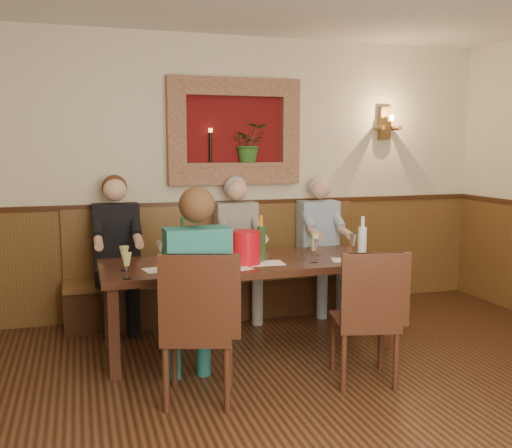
# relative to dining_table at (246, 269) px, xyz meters

# --- Properties ---
(room_shell) EXTENTS (6.04, 6.04, 2.82)m
(room_shell) POSITION_rel_dining_table_xyz_m (0.00, -1.85, 1.21)
(room_shell) COLOR beige
(room_shell) RESTS_ON ground
(wainscoting) EXTENTS (6.02, 6.02, 1.15)m
(wainscoting) POSITION_rel_dining_table_xyz_m (0.00, -1.85, -0.09)
(wainscoting) COLOR brown
(wainscoting) RESTS_ON ground
(wall_niche) EXTENTS (1.36, 0.30, 1.06)m
(wall_niche) POSITION_rel_dining_table_xyz_m (0.24, 1.09, 1.13)
(wall_niche) COLOR #5E0D0E
(wall_niche) RESTS_ON ground
(wall_sconce) EXTENTS (0.25, 0.20, 0.35)m
(wall_sconce) POSITION_rel_dining_table_xyz_m (1.90, 1.08, 1.27)
(wall_sconce) COLOR brown
(wall_sconce) RESTS_ON ground
(dining_table) EXTENTS (2.40, 0.90, 0.75)m
(dining_table) POSITION_rel_dining_table_xyz_m (0.00, 0.00, 0.00)
(dining_table) COLOR black
(dining_table) RESTS_ON ground
(bench) EXTENTS (3.00, 0.45, 1.11)m
(bench) POSITION_rel_dining_table_xyz_m (0.00, 0.94, -0.35)
(bench) COLOR #381E0F
(bench) RESTS_ON ground
(chair_near_left) EXTENTS (0.57, 0.57, 1.04)m
(chair_near_left) POSITION_rel_dining_table_xyz_m (-0.60, -0.91, -0.37)
(chair_near_left) COLOR black
(chair_near_left) RESTS_ON ground
(chair_near_right) EXTENTS (0.52, 0.52, 0.98)m
(chair_near_right) POSITION_rel_dining_table_xyz_m (0.61, -0.95, -0.39)
(chair_near_right) COLOR black
(chair_near_right) RESTS_ON ground
(person_bench_left) EXTENTS (0.43, 0.52, 1.44)m
(person_bench_left) POSITION_rel_dining_table_xyz_m (-1.00, 0.84, -0.08)
(person_bench_left) COLOR black
(person_bench_left) RESTS_ON ground
(person_bench_mid) EXTENTS (0.41, 0.51, 1.41)m
(person_bench_mid) POSITION_rel_dining_table_xyz_m (0.16, 0.84, -0.09)
(person_bench_mid) COLOR #5F5A56
(person_bench_mid) RESTS_ON ground
(person_bench_right) EXTENTS (0.41, 0.50, 1.40)m
(person_bench_right) POSITION_rel_dining_table_xyz_m (1.06, 0.84, -0.10)
(person_bench_right) COLOR navy
(person_bench_right) RESTS_ON ground
(person_chair_front) EXTENTS (0.43, 0.52, 1.44)m
(person_chair_front) POSITION_rel_dining_table_xyz_m (-0.59, -0.78, -0.08)
(person_chair_front) COLOR #1B5461
(person_chair_front) RESTS_ON ground
(spittoon_bucket) EXTENTS (0.25, 0.25, 0.27)m
(spittoon_bucket) POSITION_rel_dining_table_xyz_m (-0.04, -0.13, 0.21)
(spittoon_bucket) COLOR red
(spittoon_bucket) RESTS_ON dining_table
(wine_bottle_green_a) EXTENTS (0.07, 0.07, 0.39)m
(wine_bottle_green_a) POSITION_rel_dining_table_xyz_m (0.11, -0.06, 0.23)
(wine_bottle_green_a) COLOR #19471E
(wine_bottle_green_a) RESTS_ON dining_table
(wine_bottle_green_b) EXTENTS (0.07, 0.07, 0.37)m
(wine_bottle_green_b) POSITION_rel_dining_table_xyz_m (-0.51, 0.15, 0.23)
(wine_bottle_green_b) COLOR #19471E
(wine_bottle_green_b) RESTS_ON dining_table
(water_bottle) EXTENTS (0.08, 0.08, 0.38)m
(water_bottle) POSITION_rel_dining_table_xyz_m (0.90, -0.34, 0.23)
(water_bottle) COLOR silver
(water_bottle) RESTS_ON dining_table
(tasting_sheet_a) EXTENTS (0.32, 0.26, 0.00)m
(tasting_sheet_a) POSITION_rel_dining_table_xyz_m (-0.72, -0.14, 0.08)
(tasting_sheet_a) COLOR white
(tasting_sheet_a) RESTS_ON dining_table
(tasting_sheet_b) EXTENTS (0.30, 0.23, 0.00)m
(tasting_sheet_b) POSITION_rel_dining_table_xyz_m (0.12, -0.15, 0.08)
(tasting_sheet_b) COLOR white
(tasting_sheet_b) RESTS_ON dining_table
(tasting_sheet_c) EXTENTS (0.29, 0.24, 0.00)m
(tasting_sheet_c) POSITION_rel_dining_table_xyz_m (0.82, -0.24, 0.08)
(tasting_sheet_c) COLOR white
(tasting_sheet_c) RESTS_ON dining_table
(tasting_sheet_d) EXTENTS (0.35, 0.30, 0.00)m
(tasting_sheet_d) POSITION_rel_dining_table_xyz_m (-0.21, -0.28, 0.08)
(tasting_sheet_d) COLOR white
(tasting_sheet_d) RESTS_ON dining_table
(wine_glass_0) EXTENTS (0.08, 0.08, 0.19)m
(wine_glass_0) POSITION_rel_dining_table_xyz_m (-1.01, -0.09, 0.17)
(wine_glass_0) COLOR #EBF190
(wine_glass_0) RESTS_ON dining_table
(wine_glass_1) EXTENTS (0.08, 0.08, 0.19)m
(wine_glass_1) POSITION_rel_dining_table_xyz_m (-0.70, 0.07, 0.17)
(wine_glass_1) COLOR white
(wine_glass_1) RESTS_ON dining_table
(wine_glass_2) EXTENTS (0.08, 0.08, 0.19)m
(wine_glass_2) POSITION_rel_dining_table_xyz_m (-0.50, -0.24, 0.17)
(wine_glass_2) COLOR #EBF190
(wine_glass_2) RESTS_ON dining_table
(wine_glass_3) EXTENTS (0.08, 0.08, 0.19)m
(wine_glass_3) POSITION_rel_dining_table_xyz_m (-0.30, 0.14, 0.17)
(wine_glass_3) COLOR white
(wine_glass_3) RESTS_ON dining_table
(wine_glass_4) EXTENTS (0.08, 0.08, 0.19)m
(wine_glass_4) POSITION_rel_dining_table_xyz_m (0.01, -0.18, 0.17)
(wine_glass_4) COLOR #EBF190
(wine_glass_4) RESTS_ON dining_table
(wine_glass_5) EXTENTS (0.08, 0.08, 0.19)m
(wine_glass_5) POSITION_rel_dining_table_xyz_m (0.19, 0.16, 0.17)
(wine_glass_5) COLOR #EBF190
(wine_glass_5) RESTS_ON dining_table
(wine_glass_6) EXTENTS (0.08, 0.08, 0.19)m
(wine_glass_6) POSITION_rel_dining_table_xyz_m (0.51, -0.23, 0.17)
(wine_glass_6) COLOR white
(wine_glass_6) RESTS_ON dining_table
(wine_glass_7) EXTENTS (0.08, 0.08, 0.19)m
(wine_glass_7) POSITION_rel_dining_table_xyz_m (0.65, 0.06, 0.17)
(wine_glass_7) COLOR #EBF190
(wine_glass_7) RESTS_ON dining_table
(wine_glass_8) EXTENTS (0.08, 0.08, 0.19)m
(wine_glass_8) POSITION_rel_dining_table_xyz_m (0.94, -0.09, 0.17)
(wine_glass_8) COLOR white
(wine_glass_8) RESTS_ON dining_table
(wine_glass_9) EXTENTS (0.08, 0.08, 0.19)m
(wine_glass_9) POSITION_rel_dining_table_xyz_m (-0.27, -0.35, 0.17)
(wine_glass_9) COLOR #EBF190
(wine_glass_9) RESTS_ON dining_table
(wine_glass_10) EXTENTS (0.08, 0.08, 0.19)m
(wine_glass_10) POSITION_rel_dining_table_xyz_m (-1.01, -0.38, 0.17)
(wine_glass_10) COLOR #EBF190
(wine_glass_10) RESTS_ON dining_table
(wine_glass_11) EXTENTS (0.08, 0.08, 0.19)m
(wine_glass_11) POSITION_rel_dining_table_xyz_m (-0.29, 0.31, 0.17)
(wine_glass_11) COLOR white
(wine_glass_11) RESTS_ON dining_table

